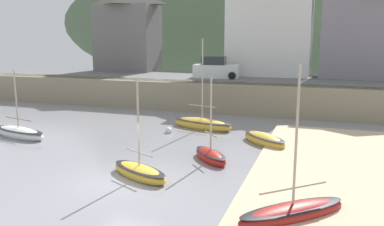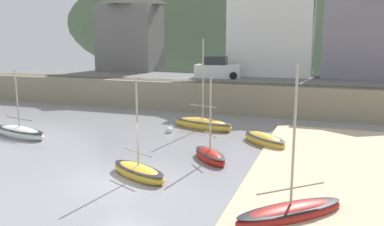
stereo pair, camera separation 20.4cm
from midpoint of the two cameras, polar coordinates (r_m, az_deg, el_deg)
The scene contains 13 objects.
quay_seawall at distance 33.77m, azimuth 4.86°, elevation 2.61°, with size 48.00×9.40×2.40m.
hillside_backdrop at distance 70.55m, azimuth 13.07°, elevation 12.40°, with size 80.00×44.00×23.72m.
waterfront_building_left at distance 45.27m, azimuth -8.74°, elevation 11.67°, with size 6.71×4.52×8.79m.
waterfront_building_centre at distance 40.51m, azimuth 11.48°, elevation 13.03°, with size 8.07×5.70×10.73m.
waterfront_building_right at distance 40.25m, azimuth 24.49°, elevation 12.00°, with size 8.76×5.18×10.29m.
motorboat_with_cabin at distance 18.34m, azimuth -7.28°, elevation -8.24°, with size 3.54×2.53×4.66m.
sailboat_white_hull at distance 27.41m, azimuth 1.75°, elevation -1.56°, with size 4.64×2.41×6.25m.
sailboat_tall_mast at distance 27.40m, azimuth -23.03°, elevation -2.54°, with size 4.63×2.22×4.36m.
rowboat_small_beached at distance 14.73m, azimuth 14.17°, elevation -13.47°, with size 3.92×3.71×5.49m.
dinghy_open_wooden at distance 20.51m, azimuth 2.86°, elevation -6.06°, with size 2.61×2.76×4.40m.
fishing_boat_green at distance 23.90m, azimuth 10.46°, elevation -3.76°, with size 3.33×3.23×0.82m.
parked_car_near_slipway at distance 37.04m, azimuth 3.75°, elevation 6.25°, with size 4.25×2.11×1.95m.
mooring_buoy at distance 26.23m, azimuth -3.03°, elevation -2.53°, with size 0.45×0.45×0.45m.
Camera 2 is at (8.30, -14.86, 6.28)m, focal length 37.62 mm.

